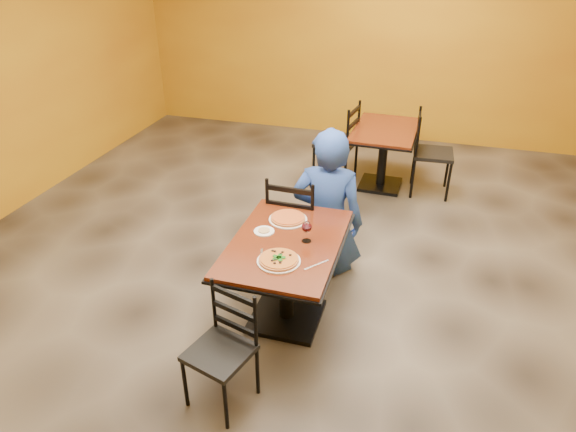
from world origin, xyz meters
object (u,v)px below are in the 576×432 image
(diner, at_px, (328,201))
(plate_far, at_px, (288,219))
(pizza_main, at_px, (279,259))
(chair_main_near, at_px, (220,353))
(chair_second_right, at_px, (433,154))
(wine_glass, at_px, (307,231))
(chair_main_far, at_px, (296,222))
(chair_second_left, at_px, (336,143))
(table_second, at_px, (384,145))
(plate_main, at_px, (279,261))
(side_plate, at_px, (264,231))
(table_main, at_px, (286,262))
(pizza_far, at_px, (288,218))

(diner, distance_m, plate_far, 0.59)
(diner, height_order, pizza_main, diner)
(chair_main_near, bearing_deg, diner, 96.11)
(chair_second_right, xyz_separation_m, wine_glass, (-0.85, -2.68, 0.34))
(chair_main_far, bearing_deg, chair_main_near, 89.88)
(chair_main_far, relative_size, chair_second_left, 0.97)
(chair_main_far, bearing_deg, chair_second_left, -87.01)
(table_second, distance_m, pizza_main, 3.03)
(plate_main, xyz_separation_m, side_plate, (-0.23, 0.36, 0.00))
(plate_main, relative_size, wine_glass, 1.72)
(table_main, bearing_deg, chair_main_far, 99.62)
(table_main, relative_size, wine_glass, 6.83)
(diner, distance_m, side_plate, 0.85)
(chair_main_far, distance_m, pizza_main, 1.06)
(chair_second_left, bearing_deg, chair_main_near, 8.21)
(table_main, distance_m, chair_second_right, 2.89)
(diner, relative_size, side_plate, 8.53)
(plate_far, bearing_deg, table_second, 78.52)
(chair_second_left, height_order, diner, diner)
(plate_far, bearing_deg, chair_second_right, 66.03)
(chair_main_near, relative_size, pizza_main, 2.93)
(plate_main, height_order, side_plate, same)
(chair_main_near, xyz_separation_m, chair_second_left, (0.01, 3.63, 0.09))
(diner, distance_m, plate_main, 1.14)
(table_main, distance_m, diner, 0.87)
(diner, xyz_separation_m, plate_far, (-0.21, -0.54, 0.07))
(table_second, bearing_deg, chair_second_left, 180.00)
(pizza_main, xyz_separation_m, side_plate, (-0.23, 0.36, -0.02))
(chair_main_near, relative_size, chair_second_left, 0.82)
(diner, relative_size, pizza_main, 4.81)
(chair_second_left, bearing_deg, plate_far, 10.51)
(pizza_far, bearing_deg, chair_second_right, 66.03)
(table_second, xyz_separation_m, diner, (-0.28, -1.87, 0.13))
(chair_main_near, distance_m, wine_glass, 1.09)
(table_main, height_order, diner, diner)
(table_main, relative_size, chair_main_far, 1.26)
(pizza_main, bearing_deg, pizza_far, 100.18)
(diner, distance_m, pizza_main, 1.14)
(table_main, bearing_deg, chair_main_near, -100.94)
(wine_glass, bearing_deg, pizza_main, -110.16)
(pizza_main, bearing_deg, chair_main_near, -107.94)
(table_second, distance_m, pizza_far, 2.47)
(table_second, xyz_separation_m, chair_main_far, (-0.54, -1.98, -0.06))
(table_main, height_order, plate_far, plate_far)
(table_main, distance_m, wine_glass, 0.32)
(chair_second_right, distance_m, plate_main, 3.16)
(diner, bearing_deg, plate_main, 80.55)
(table_second, height_order, side_plate, side_plate)
(diner, xyz_separation_m, pizza_main, (-0.11, -1.13, 0.09))
(table_second, relative_size, pizza_far, 4.02)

